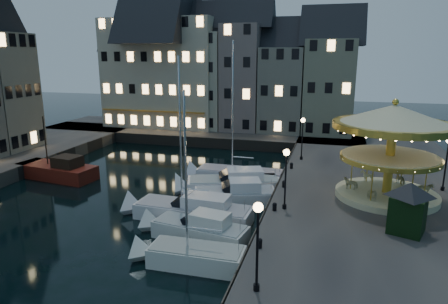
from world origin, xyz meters
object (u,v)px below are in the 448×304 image
(streetlamp_b, at_px, (286,170))
(motorboat_d, at_px, (230,196))
(bollard_a, at_px, (260,243))
(carousel, at_px, (392,134))
(streetlamp_a, at_px, (258,234))
(motorboat_c, at_px, (188,210))
(motorboat_a, at_px, (187,256))
(ticket_kiosk, at_px, (409,199))
(bollard_c, at_px, (284,184))
(motorboat_e, at_px, (229,184))
(bollard_b, at_px, (275,206))
(streetlamp_d, at_px, (447,156))
(motorboat_f, at_px, (235,175))
(motorboat_b, at_px, (194,230))
(red_fishing_boat, at_px, (58,171))
(streetlamp_c, at_px, (302,133))
(bollard_d, at_px, (291,165))

(streetlamp_b, bearing_deg, motorboat_d, 145.89)
(bollard_a, bearing_deg, carousel, 53.48)
(streetlamp_a, distance_m, motorboat_c, 12.03)
(bollard_a, xyz_separation_m, motorboat_a, (-3.99, -0.60, -1.07))
(ticket_kiosk, bearing_deg, motorboat_a, -157.92)
(motorboat_c, distance_m, ticket_kiosk, 14.42)
(bollard_c, relative_size, motorboat_e, 0.06)
(motorboat_d, bearing_deg, bollard_c, 18.27)
(bollard_b, height_order, carousel, carousel)
(streetlamp_d, bearing_deg, ticket_kiosk, -114.20)
(bollard_b, distance_m, motorboat_f, 10.87)
(streetlamp_d, relative_size, motorboat_f, 0.35)
(motorboat_b, xyz_separation_m, red_fishing_boat, (-16.83, 8.67, 0.07))
(streetlamp_a, relative_size, bollard_b, 7.32)
(motorboat_a, relative_size, motorboat_c, 0.84)
(motorboat_d, relative_size, motorboat_e, 0.83)
(motorboat_b, xyz_separation_m, motorboat_d, (0.62, 6.60, 0.00))
(bollard_a, relative_size, bollard_b, 1.00)
(bollard_a, relative_size, bollard_c, 1.00)
(streetlamp_d, bearing_deg, streetlamp_b, -148.22)
(streetlamp_c, xyz_separation_m, motorboat_c, (-6.76, -14.12, -3.34))
(carousel, bearing_deg, streetlamp_c, 126.52)
(bollard_c, xyz_separation_m, motorboat_f, (-5.14, 4.52, -1.07))
(motorboat_b, xyz_separation_m, motorboat_f, (-0.45, 12.46, -0.11))
(motorboat_b, bearing_deg, motorboat_a, -77.57)
(streetlamp_b, height_order, motorboat_a, motorboat_a)
(bollard_b, distance_m, motorboat_c, 6.23)
(motorboat_d, xyz_separation_m, red_fishing_boat, (-17.45, 2.07, 0.07))
(bollard_c, distance_m, carousel, 8.75)
(bollard_c, height_order, motorboat_d, motorboat_d)
(motorboat_a, height_order, motorboat_c, motorboat_c)
(bollard_c, distance_m, motorboat_a, 11.85)
(streetlamp_d, relative_size, ticket_kiosk, 1.20)
(streetlamp_b, xyz_separation_m, motorboat_c, (-6.76, -0.62, -3.34))
(motorboat_e, height_order, motorboat_f, motorboat_f)
(streetlamp_d, distance_m, motorboat_b, 19.89)
(streetlamp_a, distance_m, bollard_d, 20.15)
(bollard_a, xyz_separation_m, bollard_c, (0.00, 10.50, 0.00))
(motorboat_f, height_order, carousel, motorboat_f)
(streetlamp_d, bearing_deg, motorboat_b, -147.81)
(motorboat_c, bearing_deg, bollard_d, 59.89)
(streetlamp_a, xyz_separation_m, motorboat_e, (-5.47, 16.04, -3.37))
(bollard_c, height_order, ticket_kiosk, ticket_kiosk)
(bollard_c, relative_size, motorboat_c, 0.05)
(bollard_b, xyz_separation_m, ticket_kiosk, (7.97, -1.25, 1.77))
(motorboat_b, height_order, motorboat_c, motorboat_c)
(streetlamp_a, relative_size, motorboat_f, 0.35)
(motorboat_a, relative_size, red_fishing_boat, 1.28)
(motorboat_d, distance_m, carousel, 12.83)
(bollard_d, height_order, motorboat_f, motorboat_f)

